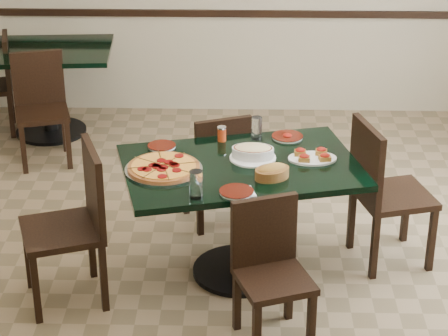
{
  "coord_description": "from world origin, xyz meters",
  "views": [
    {
      "loc": [
        0.06,
        -4.71,
        2.94
      ],
      "look_at": [
        -0.06,
        0.0,
        0.71
      ],
      "focal_mm": 70.0,
      "sensor_mm": 36.0,
      "label": 1
    }
  ],
  "objects_px": {
    "chair_right": "(382,186)",
    "bruschetta_platter": "(312,156)",
    "chair_left": "(76,217)",
    "back_table": "(46,75)",
    "chair_near": "(270,264)",
    "lasagna_casserole": "(253,152)",
    "chair_far": "(219,165)",
    "bread_basket": "(272,172)",
    "back_chair_near": "(41,102)",
    "main_table": "(241,192)",
    "pepperoni_pizza": "(164,168)"
  },
  "relations": [
    {
      "from": "chair_near",
      "to": "chair_left",
      "type": "height_order",
      "value": "chair_left"
    },
    {
      "from": "chair_left",
      "to": "back_chair_near",
      "type": "height_order",
      "value": "chair_left"
    },
    {
      "from": "chair_near",
      "to": "back_chair_near",
      "type": "distance_m",
      "value": 2.89
    },
    {
      "from": "lasagna_casserole",
      "to": "main_table",
      "type": "bearing_deg",
      "value": -128.34
    },
    {
      "from": "chair_left",
      "to": "back_table",
      "type": "bearing_deg",
      "value": 176.12
    },
    {
      "from": "chair_near",
      "to": "bread_basket",
      "type": "relative_size",
      "value": 3.2
    },
    {
      "from": "chair_far",
      "to": "back_chair_near",
      "type": "height_order",
      "value": "back_chair_near"
    },
    {
      "from": "chair_left",
      "to": "bread_basket",
      "type": "distance_m",
      "value": 1.15
    },
    {
      "from": "chair_near",
      "to": "lasagna_casserole",
      "type": "relative_size",
      "value": 2.88
    },
    {
      "from": "chair_right",
      "to": "bruschetta_platter",
      "type": "height_order",
      "value": "chair_right"
    },
    {
      "from": "main_table",
      "to": "pepperoni_pizza",
      "type": "height_order",
      "value": "pepperoni_pizza"
    },
    {
      "from": "bread_basket",
      "to": "chair_far",
      "type": "bearing_deg",
      "value": 85.41
    },
    {
      "from": "pepperoni_pizza",
      "to": "bread_basket",
      "type": "relative_size",
      "value": 1.81
    },
    {
      "from": "chair_far",
      "to": "bread_basket",
      "type": "xyz_separation_m",
      "value": [
        0.33,
        -0.8,
        0.33
      ]
    },
    {
      "from": "back_table",
      "to": "lasagna_casserole",
      "type": "bearing_deg",
      "value": -55.26
    },
    {
      "from": "main_table",
      "to": "chair_far",
      "type": "bearing_deg",
      "value": 89.98
    },
    {
      "from": "chair_far",
      "to": "lasagna_casserole",
      "type": "distance_m",
      "value": 0.67
    },
    {
      "from": "chair_left",
      "to": "chair_near",
      "type": "bearing_deg",
      "value": 53.58
    },
    {
      "from": "back_table",
      "to": "bread_basket",
      "type": "xyz_separation_m",
      "value": [
        1.82,
        -2.38,
        0.27
      ]
    },
    {
      "from": "back_table",
      "to": "pepperoni_pizza",
      "type": "bearing_deg",
      "value": -66.72
    },
    {
      "from": "chair_far",
      "to": "bread_basket",
      "type": "height_order",
      "value": "bread_basket"
    },
    {
      "from": "main_table",
      "to": "back_chair_near",
      "type": "xyz_separation_m",
      "value": [
        -1.58,
        1.69,
        -0.09
      ]
    },
    {
      "from": "chair_far",
      "to": "back_chair_near",
      "type": "xyz_separation_m",
      "value": [
        -1.43,
        1.07,
        0.02
      ]
    },
    {
      "from": "chair_near",
      "to": "chair_left",
      "type": "relative_size",
      "value": 0.84
    },
    {
      "from": "lasagna_casserole",
      "to": "back_table",
      "type": "bearing_deg",
      "value": 131.79
    },
    {
      "from": "chair_left",
      "to": "bread_basket",
      "type": "height_order",
      "value": "chair_left"
    },
    {
      "from": "main_table",
      "to": "chair_right",
      "type": "bearing_deg",
      "value": -2.85
    },
    {
      "from": "main_table",
      "to": "chair_near",
      "type": "bearing_deg",
      "value": -89.09
    },
    {
      "from": "back_table",
      "to": "chair_near",
      "type": "distance_m",
      "value": 3.35
    },
    {
      "from": "back_table",
      "to": "chair_far",
      "type": "bearing_deg",
      "value": -50.97
    },
    {
      "from": "back_table",
      "to": "lasagna_casserole",
      "type": "relative_size",
      "value": 4.12
    },
    {
      "from": "chair_near",
      "to": "chair_right",
      "type": "bearing_deg",
      "value": 27.98
    },
    {
      "from": "bread_basket",
      "to": "lasagna_casserole",
      "type": "bearing_deg",
      "value": 85.26
    },
    {
      "from": "back_table",
      "to": "chair_left",
      "type": "xyz_separation_m",
      "value": [
        0.7,
        -2.48,
        0.01
      ]
    },
    {
      "from": "chair_right",
      "to": "bruschetta_platter",
      "type": "xyz_separation_m",
      "value": [
        -0.44,
        -0.09,
        0.24
      ]
    },
    {
      "from": "chair_left",
      "to": "pepperoni_pizza",
      "type": "relative_size",
      "value": 2.1
    },
    {
      "from": "back_chair_near",
      "to": "chair_left",
      "type": "bearing_deg",
      "value": -87.94
    },
    {
      "from": "back_table",
      "to": "back_chair_near",
      "type": "xyz_separation_m",
      "value": [
        0.06,
        -0.51,
        -0.04
      ]
    },
    {
      "from": "chair_far",
      "to": "bread_basket",
      "type": "bearing_deg",
      "value": 91.57
    },
    {
      "from": "chair_right",
      "to": "bread_basket",
      "type": "height_order",
      "value": "chair_right"
    },
    {
      "from": "chair_right",
      "to": "bread_basket",
      "type": "relative_size",
      "value": 3.77
    },
    {
      "from": "chair_right",
      "to": "pepperoni_pizza",
      "type": "distance_m",
      "value": 1.37
    },
    {
      "from": "lasagna_casserole",
      "to": "bruschetta_platter",
      "type": "relative_size",
      "value": 0.91
    },
    {
      "from": "chair_left",
      "to": "pepperoni_pizza",
      "type": "xyz_separation_m",
      "value": [
        0.49,
        0.19,
        0.23
      ]
    },
    {
      "from": "back_table",
      "to": "back_chair_near",
      "type": "bearing_deg",
      "value": -87.55
    },
    {
      "from": "back_chair_near",
      "to": "bread_basket",
      "type": "bearing_deg",
      "value": -62.58
    },
    {
      "from": "pepperoni_pizza",
      "to": "back_chair_near",
      "type": "bearing_deg",
      "value": 122.48
    },
    {
      "from": "chair_left",
      "to": "pepperoni_pizza",
      "type": "height_order",
      "value": "chair_left"
    },
    {
      "from": "back_chair_near",
      "to": "main_table",
      "type": "bearing_deg",
      "value": -62.72
    },
    {
      "from": "chair_near",
      "to": "pepperoni_pizza",
      "type": "relative_size",
      "value": 1.76
    }
  ]
}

